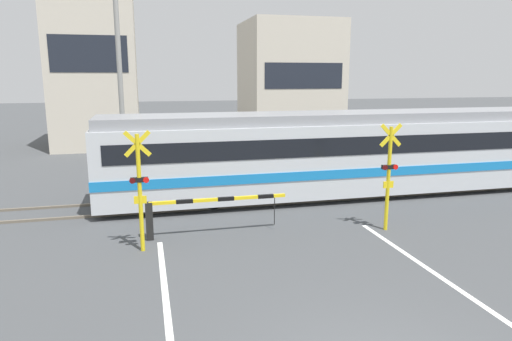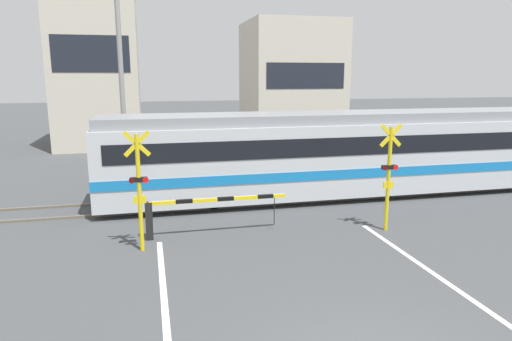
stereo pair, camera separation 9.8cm
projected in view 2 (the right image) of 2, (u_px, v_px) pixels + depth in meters
rail_track_near at (246, 206)px, 15.99m from camera, size 50.00×0.10×0.08m
rail_track_far at (238, 196)px, 17.36m from camera, size 50.00×0.10×0.08m
road_stripe_right at (492, 314)px, 8.80m from camera, size 0.14×10.87×0.01m
commuter_train at (376, 150)px, 17.52m from camera, size 20.69×2.69×3.18m
crossing_barrier_near at (188, 209)px, 12.90m from camera, size 4.04×0.20×1.09m
crossing_barrier_far at (279, 163)px, 19.84m from camera, size 4.04×0.20×1.09m
crossing_signal_left at (139, 186)px, 11.65m from camera, size 0.68×0.15×3.18m
crossing_signal_right at (389, 172)px, 13.25m from camera, size 0.68×0.15×3.18m
pedestrian at (227, 151)px, 21.49m from camera, size 0.38×0.23×1.78m
building_left_of_street at (97, 64)px, 29.20m from camera, size 5.13×6.31×10.46m
building_right_of_street at (291, 82)px, 32.37m from camera, size 6.26×6.31×8.22m
utility_pole_streetside at (122, 91)px, 20.12m from camera, size 0.22×0.22×7.69m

